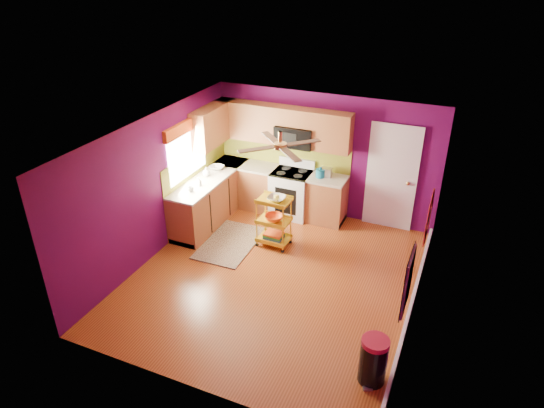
% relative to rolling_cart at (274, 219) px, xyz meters
% --- Properties ---
extents(ground, '(5.00, 5.00, 0.00)m').
position_rel_rolling_cart_xyz_m(ground, '(0.41, -0.94, -0.54)').
color(ground, brown).
rests_on(ground, ground).
extents(room_envelope, '(4.54, 5.04, 2.52)m').
position_rel_rolling_cart_xyz_m(room_envelope, '(0.43, -0.94, 1.09)').
color(room_envelope, '#510946').
rests_on(room_envelope, ground).
extents(lower_cabinets, '(2.81, 2.31, 0.94)m').
position_rel_rolling_cart_xyz_m(lower_cabinets, '(-0.94, 0.88, -0.10)').
color(lower_cabinets, brown).
rests_on(lower_cabinets, ground).
extents(electric_range, '(0.76, 0.66, 1.13)m').
position_rel_rolling_cart_xyz_m(electric_range, '(-0.14, 1.23, -0.06)').
color(electric_range, white).
rests_on(electric_range, ground).
extents(upper_cabinetry, '(2.80, 2.30, 1.26)m').
position_rel_rolling_cart_xyz_m(upper_cabinetry, '(-0.84, 1.23, 1.26)').
color(upper_cabinetry, brown).
rests_on(upper_cabinetry, ground).
extents(left_window, '(0.08, 1.35, 1.08)m').
position_rel_rolling_cart_xyz_m(left_window, '(-1.81, 0.11, 1.20)').
color(left_window, white).
rests_on(left_window, ground).
extents(panel_door, '(0.95, 0.11, 2.15)m').
position_rel_rolling_cart_xyz_m(panel_door, '(1.76, 1.53, 0.49)').
color(panel_door, white).
rests_on(panel_door, ground).
extents(right_wall_art, '(0.04, 2.74, 1.04)m').
position_rel_rolling_cart_xyz_m(right_wall_art, '(2.63, -1.28, 0.90)').
color(right_wall_art, black).
rests_on(right_wall_art, ground).
extents(ceiling_fan, '(1.01, 1.01, 0.26)m').
position_rel_rolling_cart_xyz_m(ceiling_fan, '(0.41, -0.74, 1.75)').
color(ceiling_fan, '#BF8C3F').
rests_on(ceiling_fan, ground).
extents(shag_rug, '(0.94, 1.49, 0.02)m').
position_rel_rolling_cart_xyz_m(shag_rug, '(-0.77, -0.29, -0.53)').
color(shag_rug, black).
rests_on(shag_rug, ground).
extents(rolling_cart, '(0.59, 0.44, 1.05)m').
position_rel_rolling_cart_xyz_m(rolling_cart, '(0.00, 0.00, 0.00)').
color(rolling_cart, gold).
rests_on(rolling_cart, ground).
extents(trash_can, '(0.46, 0.46, 0.67)m').
position_rel_rolling_cart_xyz_m(trash_can, '(2.38, -2.44, -0.21)').
color(trash_can, black).
rests_on(trash_can, ground).
extents(teal_kettle, '(0.18, 0.18, 0.21)m').
position_rel_rolling_cart_xyz_m(teal_kettle, '(0.44, 1.24, 0.48)').
color(teal_kettle, '#126A8A').
rests_on(teal_kettle, lower_cabinets).
extents(toaster, '(0.22, 0.15, 0.18)m').
position_rel_rolling_cart_xyz_m(toaster, '(0.53, 1.31, 0.49)').
color(toaster, beige).
rests_on(toaster, lower_cabinets).
extents(soap_bottle_a, '(0.08, 0.08, 0.17)m').
position_rel_rolling_cart_xyz_m(soap_bottle_a, '(-1.52, -0.03, 0.49)').
color(soap_bottle_a, '#EA3F72').
rests_on(soap_bottle_a, lower_cabinets).
extents(soap_bottle_b, '(0.15, 0.15, 0.19)m').
position_rel_rolling_cart_xyz_m(soap_bottle_b, '(-1.61, 0.40, 0.49)').
color(soap_bottle_b, white).
rests_on(soap_bottle_b, lower_cabinets).
extents(counter_dish, '(0.28, 0.28, 0.07)m').
position_rel_rolling_cart_xyz_m(counter_dish, '(-1.59, 0.77, 0.44)').
color(counter_dish, white).
rests_on(counter_dish, lower_cabinets).
extents(counter_cup, '(0.12, 0.12, 0.09)m').
position_rel_rolling_cart_xyz_m(counter_cup, '(-1.53, -0.30, 0.45)').
color(counter_cup, white).
rests_on(counter_cup, lower_cabinets).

